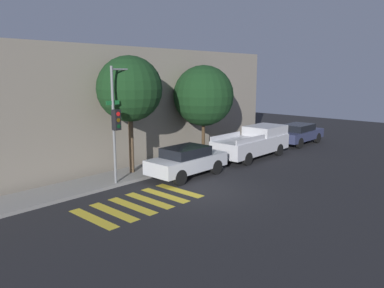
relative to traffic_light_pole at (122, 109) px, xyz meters
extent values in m
plane|color=black|center=(1.58, -3.37, -3.49)|extent=(60.00, 60.00, 0.00)
cube|color=gray|center=(1.58, 0.91, -3.42)|extent=(26.00, 2.16, 0.14)
cube|color=gray|center=(1.58, 5.39, -0.26)|extent=(26.00, 6.00, 6.46)
cube|color=gold|center=(-3.35, -2.57, -3.49)|extent=(0.45, 2.60, 0.00)
cube|color=gold|center=(-2.48, -2.57, -3.49)|extent=(0.45, 2.60, 0.00)
cube|color=gold|center=(-1.61, -2.57, -3.49)|extent=(0.45, 2.60, 0.00)
cube|color=gold|center=(-0.74, -2.57, -3.49)|extent=(0.45, 2.60, 0.00)
cube|color=gold|center=(0.13, -2.57, -3.49)|extent=(0.45, 2.60, 0.00)
cube|color=gold|center=(1.00, -2.57, -3.49)|extent=(0.45, 2.60, 0.00)
cylinder|color=slate|center=(-0.42, 0.08, -0.80)|extent=(0.12, 0.12, 5.38)
cube|color=black|center=(-0.42, -0.13, -0.44)|extent=(0.30, 0.30, 0.90)
cylinder|color=red|center=(-0.42, -0.29, -0.17)|extent=(0.18, 0.02, 0.18)
cylinder|color=#593D0A|center=(-0.42, -0.29, -0.44)|extent=(0.18, 0.02, 0.18)
cylinder|color=#0C3819|center=(-0.42, -0.29, -0.71)|extent=(0.18, 0.02, 0.18)
cube|color=#19662D|center=(-0.42, 0.08, 0.30)|extent=(0.70, 0.02, 0.18)
cylinder|color=slate|center=(0.46, 0.08, 1.74)|extent=(1.77, 0.08, 0.08)
sphere|color=#F9E5B2|center=(1.35, 0.08, 1.64)|extent=(0.36, 0.36, 0.36)
cube|color=#B7BABF|center=(2.91, -1.27, -2.78)|extent=(4.26, 1.74, 0.68)
cube|color=black|center=(2.80, -1.27, -2.21)|extent=(2.22, 1.53, 0.47)
cylinder|color=black|center=(4.23, -0.49, -3.12)|extent=(0.74, 0.22, 0.74)
cylinder|color=black|center=(4.23, -2.05, -3.12)|extent=(0.74, 0.22, 0.74)
cylinder|color=black|center=(1.59, -0.49, -3.12)|extent=(0.74, 0.22, 0.74)
cylinder|color=black|center=(1.59, -2.05, -3.12)|extent=(0.74, 0.22, 0.74)
cube|color=#BCBCC1|center=(8.56, -1.27, -2.68)|extent=(5.57, 2.00, 0.89)
cube|color=#BCBCC1|center=(10.09, -1.27, -1.95)|extent=(2.50, 1.84, 0.56)
cube|color=#BCBCC1|center=(7.16, -0.39, -2.09)|extent=(2.78, 0.08, 0.28)
cube|color=#BCBCC1|center=(7.16, -2.15, -2.09)|extent=(2.78, 0.08, 0.28)
cylinder|color=black|center=(10.28, -0.36, -3.12)|extent=(0.74, 0.22, 0.74)
cylinder|color=black|center=(10.28, -2.18, -3.12)|extent=(0.74, 0.22, 0.74)
cylinder|color=black|center=(6.83, -0.36, -3.12)|extent=(0.74, 0.22, 0.74)
cylinder|color=black|center=(6.83, -2.18, -3.12)|extent=(0.74, 0.22, 0.74)
cube|color=#2D3351|center=(14.65, -1.27, -2.80)|extent=(4.53, 1.82, 0.64)
cube|color=black|center=(14.54, -1.27, -2.26)|extent=(2.35, 1.60, 0.46)
cylinder|color=black|center=(16.05, -0.45, -3.12)|extent=(0.74, 0.22, 0.74)
cylinder|color=black|center=(16.05, -2.09, -3.12)|extent=(0.74, 0.22, 0.74)
cylinder|color=black|center=(13.25, -0.45, -3.12)|extent=(0.74, 0.22, 0.74)
cylinder|color=black|center=(13.25, -2.09, -3.12)|extent=(0.74, 0.22, 0.74)
cylinder|color=brown|center=(1.26, 1.02, -1.93)|extent=(0.25, 0.25, 3.12)
sphere|color=#143316|center=(1.26, 1.02, 0.83)|extent=(3.20, 3.20, 3.20)
cylinder|color=#42301E|center=(6.77, 1.02, -2.30)|extent=(0.20, 0.20, 2.39)
sphere|color=#143316|center=(6.77, 1.02, 0.25)|extent=(3.61, 3.61, 3.61)
camera|label=1|loc=(-10.20, -13.61, 1.58)|focal=35.00mm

